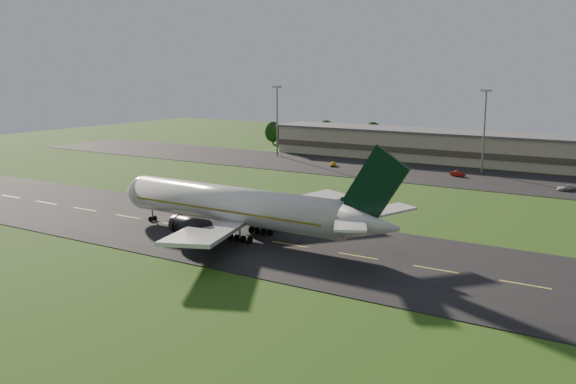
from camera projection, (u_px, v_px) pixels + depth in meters
The scene contains 10 objects.
ground at pixel (290, 245), 93.11m from camera, with size 360.00×360.00×0.00m, color #1E4010.
taxiway at pixel (290, 245), 93.10m from camera, with size 220.00×30.00×0.10m, color black.
apron at pixel (451, 176), 152.74m from camera, with size 260.00×30.00×0.10m, color black.
airliner at pixel (239, 207), 97.03m from camera, with size 51.25×42.18×15.57m.
terminal at pixel (505, 151), 168.65m from camera, with size 145.00×16.00×8.40m.
light_mast_west at pixel (277, 112), 185.99m from camera, with size 2.40×1.20×20.35m.
light_mast_centre at pixel (485, 121), 154.33m from camera, with size 2.40×1.20×20.35m.
service_vehicle_a at pixel (333, 164), 167.99m from camera, with size 1.38×3.43×1.17m, color #E2A90D.
service_vehicle_b at pixel (458, 174), 152.00m from camera, with size 1.28×3.66×1.21m, color maroon.
service_vehicle_c at pixel (566, 188), 134.46m from camera, with size 1.94×4.21×1.17m, color silver.
Camera 1 is at (48.15, -76.02, 25.15)m, focal length 40.00 mm.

